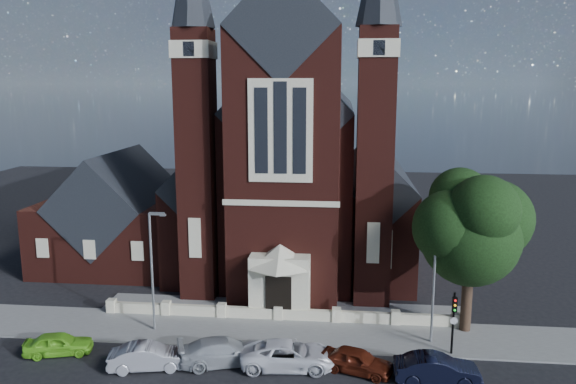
{
  "coord_description": "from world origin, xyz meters",
  "views": [
    {
      "loc": [
        4.35,
        -29.78,
        16.13
      ],
      "look_at": [
        0.1,
        12.0,
        8.02
      ],
      "focal_mm": 35.0,
      "sensor_mm": 36.0,
      "label": 1
    }
  ],
  "objects_px": {
    "church": "(299,169)",
    "street_lamp_left": "(153,265)",
    "street_tree": "(474,231)",
    "traffic_signal": "(454,315)",
    "car_white_suv": "(288,355)",
    "street_lamp_right": "(436,274)",
    "car_lime_van": "(59,344)",
    "car_silver_b": "(223,351)",
    "parish_hall": "(119,219)",
    "car_dark_red": "(357,361)",
    "car_navy": "(437,369)",
    "car_silver_a": "(148,357)"
  },
  "relations": [
    {
      "from": "traffic_signal",
      "to": "car_lime_van",
      "type": "xyz_separation_m",
      "value": [
        -23.67,
        -2.21,
        -1.9
      ]
    },
    {
      "from": "street_lamp_left",
      "to": "car_dark_red",
      "type": "xyz_separation_m",
      "value": [
        13.19,
        -4.12,
        -3.9
      ]
    },
    {
      "from": "car_silver_b",
      "to": "traffic_signal",
      "type": "bearing_deg",
      "value": -99.18
    },
    {
      "from": "street_tree",
      "to": "car_dark_red",
      "type": "relative_size",
      "value": 2.61
    },
    {
      "from": "parish_hall",
      "to": "car_dark_red",
      "type": "xyz_separation_m",
      "value": [
        21.28,
        -18.12,
        -3.31
      ]
    },
    {
      "from": "car_dark_red",
      "to": "car_navy",
      "type": "bearing_deg",
      "value": -79.46
    },
    {
      "from": "street_lamp_left",
      "to": "car_white_suv",
      "type": "relative_size",
      "value": 1.46
    },
    {
      "from": "church",
      "to": "street_lamp_left",
      "type": "bearing_deg",
      "value": -112.66
    },
    {
      "from": "church",
      "to": "street_tree",
      "type": "height_order",
      "value": "church"
    },
    {
      "from": "street_tree",
      "to": "car_silver_b",
      "type": "relative_size",
      "value": 2.03
    },
    {
      "from": "street_tree",
      "to": "car_lime_van",
      "type": "height_order",
      "value": "street_tree"
    },
    {
      "from": "car_white_suv",
      "to": "parish_hall",
      "type": "bearing_deg",
      "value": 39.59
    },
    {
      "from": "car_dark_red",
      "to": "car_navy",
      "type": "xyz_separation_m",
      "value": [
        4.33,
        -0.66,
        0.07
      ]
    },
    {
      "from": "church",
      "to": "car_lime_van",
      "type": "height_order",
      "value": "church"
    },
    {
      "from": "church",
      "to": "traffic_signal",
      "type": "bearing_deg",
      "value": -61.8
    },
    {
      "from": "car_silver_b",
      "to": "car_white_suv",
      "type": "bearing_deg",
      "value": -109.77
    },
    {
      "from": "church",
      "to": "car_lime_van",
      "type": "relative_size",
      "value": 8.74
    },
    {
      "from": "parish_hall",
      "to": "traffic_signal",
      "type": "bearing_deg",
      "value": -29.98
    },
    {
      "from": "church",
      "to": "parish_hall",
      "type": "relative_size",
      "value": 2.86
    },
    {
      "from": "street_lamp_right",
      "to": "car_white_suv",
      "type": "distance_m",
      "value": 10.35
    },
    {
      "from": "parish_hall",
      "to": "car_lime_van",
      "type": "xyz_separation_m",
      "value": [
        3.33,
        -17.78,
        -3.33
      ]
    },
    {
      "from": "car_silver_b",
      "to": "car_white_suv",
      "type": "height_order",
      "value": "car_white_suv"
    },
    {
      "from": "street_lamp_right",
      "to": "car_dark_red",
      "type": "relative_size",
      "value": 1.97
    },
    {
      "from": "car_navy",
      "to": "car_dark_red",
      "type": "bearing_deg",
      "value": 80.09
    },
    {
      "from": "street_lamp_right",
      "to": "car_navy",
      "type": "bearing_deg",
      "value": -95.73
    },
    {
      "from": "car_white_suv",
      "to": "car_dark_red",
      "type": "distance_m",
      "value": 3.96
    },
    {
      "from": "street_tree",
      "to": "car_silver_b",
      "type": "height_order",
      "value": "street_tree"
    },
    {
      "from": "street_tree",
      "to": "traffic_signal",
      "type": "distance_m",
      "value": 5.7
    },
    {
      "from": "parish_hall",
      "to": "traffic_signal",
      "type": "distance_m",
      "value": 31.2
    },
    {
      "from": "street_lamp_right",
      "to": "car_silver_b",
      "type": "height_order",
      "value": "street_lamp_right"
    },
    {
      "from": "street_tree",
      "to": "traffic_signal",
      "type": "bearing_deg",
      "value": -115.95
    },
    {
      "from": "traffic_signal",
      "to": "church",
      "type": "bearing_deg",
      "value": 118.2
    },
    {
      "from": "traffic_signal",
      "to": "car_dark_red",
      "type": "relative_size",
      "value": 0.97
    },
    {
      "from": "parish_hall",
      "to": "street_lamp_right",
      "type": "distance_m",
      "value": 29.62
    },
    {
      "from": "traffic_signal",
      "to": "car_dark_red",
      "type": "xyz_separation_m",
      "value": [
        -5.72,
        -2.55,
        -1.88
      ]
    },
    {
      "from": "parish_hall",
      "to": "car_silver_b",
      "type": "bearing_deg",
      "value": -52.95
    },
    {
      "from": "traffic_signal",
      "to": "street_lamp_left",
      "type": "bearing_deg",
      "value": 175.24
    },
    {
      "from": "street_lamp_right",
      "to": "traffic_signal",
      "type": "distance_m",
      "value": 2.71
    },
    {
      "from": "car_white_suv",
      "to": "street_lamp_right",
      "type": "bearing_deg",
      "value": -70.12
    },
    {
      "from": "church",
      "to": "street_lamp_left",
      "type": "height_order",
      "value": "church"
    },
    {
      "from": "car_silver_b",
      "to": "parish_hall",
      "type": "bearing_deg",
      "value": 18.09
    },
    {
      "from": "car_silver_b",
      "to": "car_dark_red",
      "type": "distance_m",
      "value": 7.77
    },
    {
      "from": "street_lamp_left",
      "to": "traffic_signal",
      "type": "height_order",
      "value": "street_lamp_left"
    },
    {
      "from": "church",
      "to": "car_lime_van",
      "type": "bearing_deg",
      "value": -119.13
    },
    {
      "from": "traffic_signal",
      "to": "car_lime_van",
      "type": "bearing_deg",
      "value": -174.67
    },
    {
      "from": "car_white_suv",
      "to": "car_navy",
      "type": "height_order",
      "value": "car_navy"
    },
    {
      "from": "parish_hall",
      "to": "traffic_signal",
      "type": "relative_size",
      "value": 3.05
    },
    {
      "from": "street_lamp_right",
      "to": "car_white_suv",
      "type": "height_order",
      "value": "street_lamp_right"
    },
    {
      "from": "street_tree",
      "to": "car_dark_red",
      "type": "bearing_deg",
      "value": -141.45
    },
    {
      "from": "church",
      "to": "car_silver_a",
      "type": "bearing_deg",
      "value": -105.55
    }
  ]
}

